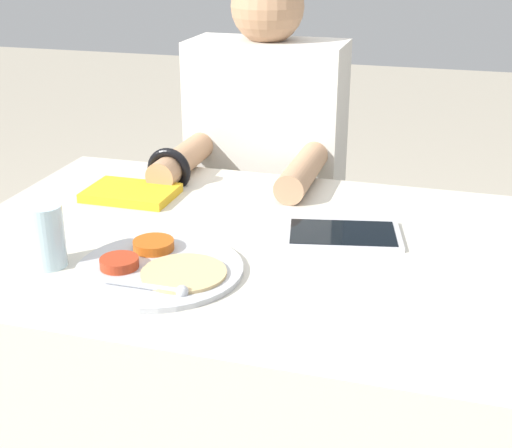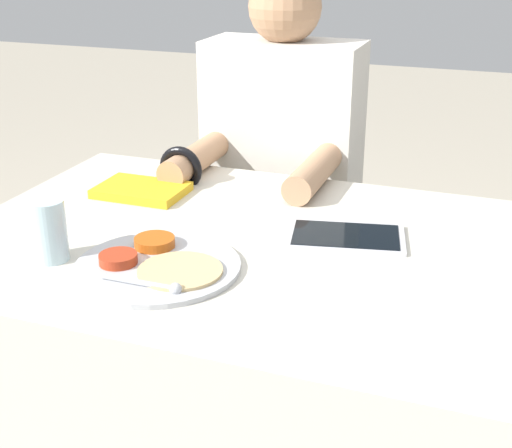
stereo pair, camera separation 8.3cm
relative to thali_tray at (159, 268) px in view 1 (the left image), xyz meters
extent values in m
cube|color=beige|center=(0.08, 0.17, -0.37)|extent=(1.12, 0.82, 0.71)
cylinder|color=#B7BABF|center=(0.00, 0.00, 0.00)|extent=(0.30, 0.30, 0.01)
cylinder|color=#B75114|center=(-0.04, 0.07, 0.01)|extent=(0.08, 0.08, 0.02)
cylinder|color=#A83319|center=(-0.07, -0.02, 0.01)|extent=(0.07, 0.07, 0.02)
cylinder|color=tan|center=(0.05, -0.02, 0.00)|extent=(0.15, 0.15, 0.01)
cylinder|color=#B7BABF|center=(0.01, -0.08, 0.01)|extent=(0.14, 0.01, 0.01)
sphere|color=#B7BABF|center=(0.08, -0.08, 0.01)|extent=(0.02, 0.02, 0.02)
cube|color=silver|center=(-0.21, 0.34, 0.00)|extent=(0.20, 0.14, 0.01)
cube|color=gold|center=(-0.21, 0.34, 0.00)|extent=(0.20, 0.14, 0.02)
cube|color=#B7B7BC|center=(0.29, 0.25, 0.00)|extent=(0.26, 0.19, 0.01)
cube|color=black|center=(0.29, 0.25, 0.00)|extent=(0.23, 0.16, 0.00)
cube|color=black|center=(-0.01, 0.76, -0.50)|extent=(0.37, 0.22, 0.44)
cube|color=beige|center=(-0.01, 0.76, 0.00)|extent=(0.41, 0.20, 0.57)
sphere|color=tan|center=(-0.01, 0.76, 0.38)|extent=(0.19, 0.19, 0.19)
cylinder|color=tan|center=(-0.16, 0.53, 0.03)|extent=(0.07, 0.30, 0.07)
cylinder|color=tan|center=(0.14, 0.53, 0.03)|extent=(0.07, 0.30, 0.07)
torus|color=black|center=(-0.16, 0.44, 0.03)|extent=(0.11, 0.02, 0.11)
cylinder|color=silver|center=(-0.20, -0.03, 0.05)|extent=(0.06, 0.06, 0.12)
camera|label=1|loc=(0.49, -1.05, 0.56)|focal=50.00mm
camera|label=2|loc=(0.57, -1.02, 0.56)|focal=50.00mm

